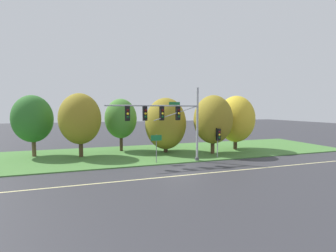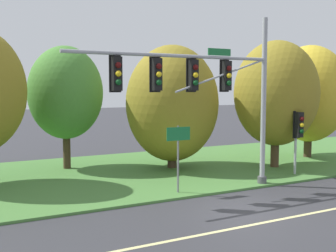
{
  "view_description": "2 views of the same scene",
  "coord_description": "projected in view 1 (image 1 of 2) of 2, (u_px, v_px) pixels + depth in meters",
  "views": [
    {
      "loc": [
        -6.33,
        -17.45,
        5.22
      ],
      "look_at": [
        0.41,
        3.97,
        3.55
      ],
      "focal_mm": 24.0,
      "sensor_mm": 36.0,
      "label": 1
    },
    {
      "loc": [
        -9.33,
        -11.35,
        4.29
      ],
      "look_at": [
        -0.93,
        4.22,
        2.73
      ],
      "focal_mm": 45.0,
      "sensor_mm": 36.0,
      "label": 2
    }
  ],
  "objects": [
    {
      "name": "traffic_signal_mast",
      "position": [
        168.0,
        117.0,
        21.36
      ],
      "size": [
        9.09,
        0.49,
        7.26
      ],
      "color": "#9EA0A5",
      "rests_on": "grass_verge"
    },
    {
      "name": "tree_nearest_road",
      "position": [
        33.0,
        119.0,
        24.24
      ],
      "size": [
        4.08,
        4.08,
        6.66
      ],
      "color": "brown",
      "rests_on": "grass_verge"
    },
    {
      "name": "grass_verge",
      "position": [
        154.0,
        153.0,
        26.73
      ],
      "size": [
        48.0,
        11.5,
        0.1
      ],
      "primitive_type": "cube",
      "color": "#477A38",
      "rests_on": "ground"
    },
    {
      "name": "tree_mid_verge",
      "position": [
        166.0,
        124.0,
        26.78
      ],
      "size": [
        4.9,
        4.9,
        6.5
      ],
      "color": "#423021",
      "rests_on": "grass_verge"
    },
    {
      "name": "ground_plane",
      "position": [
        177.0,
        171.0,
        18.88
      ],
      "size": [
        160.0,
        160.0,
        0.0
      ],
      "primitive_type": "plane",
      "color": "#333338"
    },
    {
      "name": "route_sign_post",
      "position": [
        156.0,
        143.0,
        21.51
      ],
      "size": [
        1.07,
        0.08,
        2.72
      ],
      "color": "slate",
      "rests_on": "grass_verge"
    },
    {
      "name": "lane_stripe",
      "position": [
        183.0,
        175.0,
        17.74
      ],
      "size": [
        36.0,
        0.16,
        0.01
      ],
      "primitive_type": "cube",
      "color": "beige",
      "rests_on": "ground"
    },
    {
      "name": "tree_behind_signpost",
      "position": [
        121.0,
        119.0,
        27.53
      ],
      "size": [
        3.88,
        3.88,
        6.42
      ],
      "color": "#423021",
      "rests_on": "grass_verge"
    },
    {
      "name": "tree_left_of_mast",
      "position": [
        80.0,
        119.0,
        24.06
      ],
      "size": [
        4.37,
        4.37,
        6.85
      ],
      "color": "#4C3823",
      "rests_on": "grass_verge"
    },
    {
      "name": "tree_right_far",
      "position": [
        236.0,
        119.0,
        28.63
      ],
      "size": [
        4.71,
        4.71,
        6.84
      ],
      "color": "#423021",
      "rests_on": "grass_verge"
    },
    {
      "name": "tree_tall_centre",
      "position": [
        213.0,
        120.0,
        25.89
      ],
      "size": [
        4.47,
        4.47,
        6.76
      ],
      "color": "#4C3823",
      "rests_on": "grass_verge"
    },
    {
      "name": "pedestrian_signal_near_kerb",
      "position": [
        218.0,
        136.0,
        23.82
      ],
      "size": [
        0.46,
        0.55,
        3.13
      ],
      "color": "#9EA0A5",
      "rests_on": "grass_verge"
    }
  ]
}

